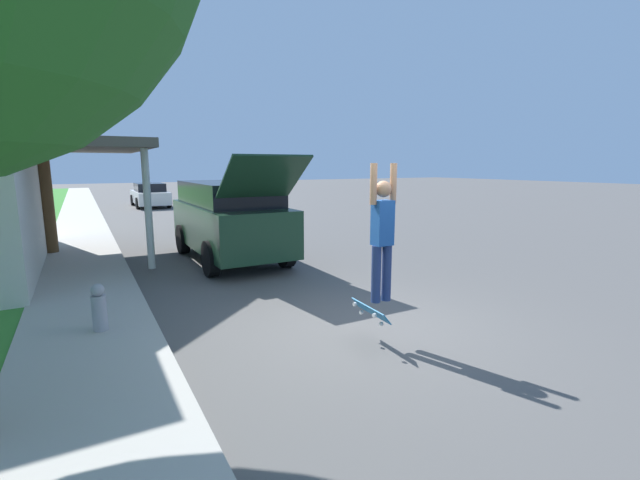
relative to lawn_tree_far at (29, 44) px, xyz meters
The scene contains 8 objects.
ground_plane 10.93m from the lawn_tree_far, 62.78° to the right, with size 120.00×120.00×0.00m, color #54514F.
sidewalk 5.93m from the lawn_tree_far, 73.06° to the right, with size 1.80×80.00×0.10m.
lawn_tree_far is the anchor object (origin of this frame).
suv_parked 6.59m from the lawn_tree_far, 34.86° to the right, with size 2.04×5.33×2.62m.
car_down_street 15.01m from the lawn_tree_far, 71.99° to the left, with size 1.85×4.39×1.38m.
skateboarder 10.66m from the lawn_tree_far, 64.64° to the right, with size 0.41×0.21×1.85m.
skateboard 11.02m from the lawn_tree_far, 65.41° to the right, with size 0.21×0.77×0.23m.
fire_hydrant 8.55m from the lawn_tree_far, 82.51° to the right, with size 0.20×0.20×0.68m.
Camera 1 is at (-3.54, -5.00, 2.41)m, focal length 24.00 mm.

